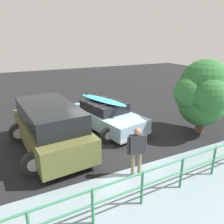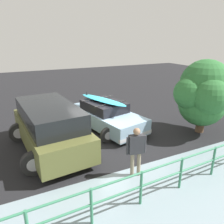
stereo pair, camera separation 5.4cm
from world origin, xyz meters
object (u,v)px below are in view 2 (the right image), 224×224
Objects in this scene: suv_car at (50,127)px; bush_near_left at (203,93)px; person_bystander at (136,148)px; sedan_car at (106,115)px.

bush_near_left is at bearing 168.11° from suv_car.
person_bystander is (-1.95, 2.85, 0.04)m from suv_car.
bush_near_left is (-3.48, 2.34, 1.21)m from sedan_car.
person_bystander is at bearing 78.60° from sedan_car.
suv_car is at bearing 20.70° from sedan_car.
bush_near_left is (-6.21, 1.31, 0.91)m from suv_car.
bush_near_left reaches higher than person_bystander.
person_bystander is at bearing 19.92° from bush_near_left.
person_bystander is (0.78, 3.88, 0.34)m from sedan_car.
suv_car is 3.45m from person_bystander.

